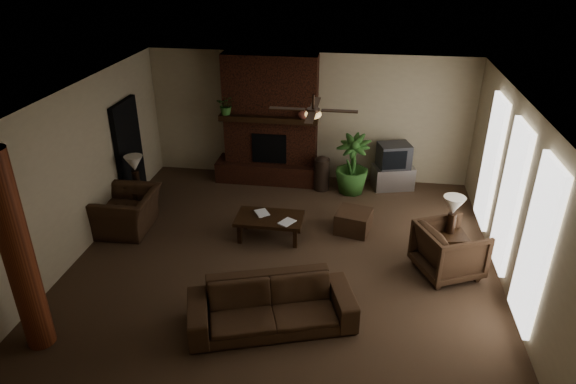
% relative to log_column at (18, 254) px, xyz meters
% --- Properties ---
extents(room_shell, '(7.00, 7.00, 7.00)m').
position_rel_log_column_xyz_m(room_shell, '(2.95, 2.40, 0.00)').
color(room_shell, '#4B3625').
rests_on(room_shell, ground).
extents(fireplace, '(2.40, 0.70, 2.80)m').
position_rel_log_column_xyz_m(fireplace, '(2.15, 5.62, -0.24)').
color(fireplace, '#421E11').
rests_on(fireplace, ground).
extents(windows, '(0.08, 3.65, 2.35)m').
position_rel_log_column_xyz_m(windows, '(6.40, 2.60, -0.05)').
color(windows, white).
rests_on(windows, ground).
extents(log_column, '(0.36, 0.36, 2.80)m').
position_rel_log_column_xyz_m(log_column, '(0.00, 0.00, 0.00)').
color(log_column, brown).
rests_on(log_column, ground).
extents(doorway, '(0.10, 1.00, 2.10)m').
position_rel_log_column_xyz_m(doorway, '(-0.49, 4.20, -0.35)').
color(doorway, black).
rests_on(doorway, ground).
extents(ceiling_fan, '(1.35, 1.35, 0.37)m').
position_rel_log_column_xyz_m(ceiling_fan, '(3.35, 2.70, 1.13)').
color(ceiling_fan, black).
rests_on(ceiling_fan, ceiling).
extents(sofa, '(2.39, 1.34, 0.90)m').
position_rel_log_column_xyz_m(sofa, '(3.02, 0.79, -0.95)').
color(sofa, '#3D291A').
rests_on(sofa, ground).
extents(armchair_left, '(0.78, 1.17, 0.99)m').
position_rel_log_column_xyz_m(armchair_left, '(-0.08, 3.03, -0.90)').
color(armchair_left, '#3D291A').
rests_on(armchair_left, ground).
extents(armchair_right, '(1.16, 1.19, 0.94)m').
position_rel_log_column_xyz_m(armchair_right, '(5.61, 2.45, -0.93)').
color(armchair_right, '#3D291A').
rests_on(armchair_right, ground).
extents(coffee_table, '(1.20, 0.70, 0.43)m').
position_rel_log_column_xyz_m(coffee_table, '(2.57, 3.09, -1.03)').
color(coffee_table, black).
rests_on(coffee_table, ground).
extents(ottoman, '(0.72, 0.72, 0.40)m').
position_rel_log_column_xyz_m(ottoman, '(4.06, 3.56, -1.20)').
color(ottoman, '#3D291A').
rests_on(ottoman, ground).
extents(tv_stand, '(0.95, 0.70, 0.50)m').
position_rel_log_column_xyz_m(tv_stand, '(4.85, 5.55, -1.15)').
color(tv_stand, '#B3B3B5').
rests_on(tv_stand, ground).
extents(tv, '(0.76, 0.68, 0.52)m').
position_rel_log_column_xyz_m(tv, '(4.83, 5.52, -0.64)').
color(tv, '#323235').
rests_on(tv, tv_stand).
extents(floor_vase, '(0.34, 0.34, 0.77)m').
position_rel_log_column_xyz_m(floor_vase, '(3.32, 5.25, -0.97)').
color(floor_vase, black).
rests_on(floor_vase, ground).
extents(floor_plant, '(1.09, 1.44, 0.72)m').
position_rel_log_column_xyz_m(floor_plant, '(3.96, 5.20, -1.04)').
color(floor_plant, '#336126').
rests_on(floor_plant, ground).
extents(side_table_left, '(0.64, 0.64, 0.55)m').
position_rel_log_column_xyz_m(side_table_left, '(-0.20, 3.67, -1.12)').
color(side_table_left, black).
rests_on(side_table_left, ground).
extents(lamp_left, '(0.41, 0.41, 0.65)m').
position_rel_log_column_xyz_m(lamp_left, '(-0.16, 3.68, -0.40)').
color(lamp_left, black).
rests_on(lamp_left, side_table_left).
extents(side_table_right, '(0.59, 0.59, 0.55)m').
position_rel_log_column_xyz_m(side_table_right, '(5.66, 2.76, -1.12)').
color(side_table_right, black).
rests_on(side_table_right, ground).
extents(lamp_right, '(0.36, 0.36, 0.65)m').
position_rel_log_column_xyz_m(lamp_right, '(5.65, 2.81, -0.40)').
color(lamp_right, black).
rests_on(lamp_right, side_table_right).
extents(mantel_plant, '(0.39, 0.43, 0.33)m').
position_rel_log_column_xyz_m(mantel_plant, '(1.26, 5.34, 0.32)').
color(mantel_plant, '#336126').
rests_on(mantel_plant, fireplace).
extents(mantel_vase, '(0.23, 0.24, 0.22)m').
position_rel_log_column_xyz_m(mantel_vase, '(2.90, 5.32, 0.27)').
color(mantel_vase, brown).
rests_on(mantel_vase, fireplace).
extents(book_a, '(0.20, 0.13, 0.29)m').
position_rel_log_column_xyz_m(book_a, '(2.32, 3.13, -0.83)').
color(book_a, '#999999').
rests_on(book_a, coffee_table).
extents(book_b, '(0.19, 0.13, 0.29)m').
position_rel_log_column_xyz_m(book_b, '(2.82, 2.98, -0.82)').
color(book_b, '#999999').
rests_on(book_b, coffee_table).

